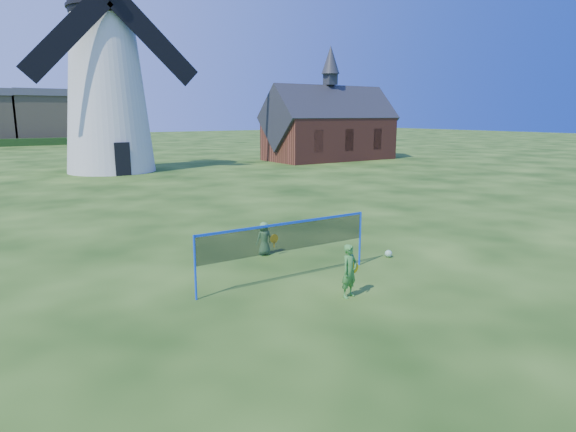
# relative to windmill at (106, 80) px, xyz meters

# --- Properties ---
(ground) EXTENTS (220.00, 220.00, 0.00)m
(ground) POSITION_rel_windmill_xyz_m (-2.14, -27.82, -6.68)
(ground) COLOR black
(ground) RESTS_ON ground
(windmill) EXTENTS (12.26, 6.35, 18.39)m
(windmill) POSITION_rel_windmill_xyz_m (0.00, 0.00, 0.00)
(windmill) COLOR silver
(windmill) RESTS_ON ground
(chapel) EXTENTS (12.35, 5.99, 10.44)m
(chapel) POSITION_rel_windmill_xyz_m (19.91, -0.92, -3.74)
(chapel) COLOR brown
(chapel) RESTS_ON ground
(badminton_net) EXTENTS (5.05, 0.05, 1.55)m
(badminton_net) POSITION_rel_windmill_xyz_m (-2.55, -28.16, -5.54)
(badminton_net) COLOR blue
(badminton_net) RESTS_ON ground
(player_girl) EXTENTS (0.68, 0.40, 1.28)m
(player_girl) POSITION_rel_windmill_xyz_m (-1.94, -29.97, -6.04)
(player_girl) COLOR #3C8434
(player_girl) RESTS_ON ground
(player_boy) EXTENTS (0.62, 0.40, 1.03)m
(player_boy) POSITION_rel_windmill_xyz_m (-1.81, -25.79, -6.17)
(player_boy) COLOR #4E9146
(player_boy) RESTS_ON ground
(play_ball) EXTENTS (0.22, 0.22, 0.22)m
(play_ball) POSITION_rel_windmill_xyz_m (1.21, -28.06, -6.57)
(play_ball) COLOR green
(play_ball) RESTS_ON ground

